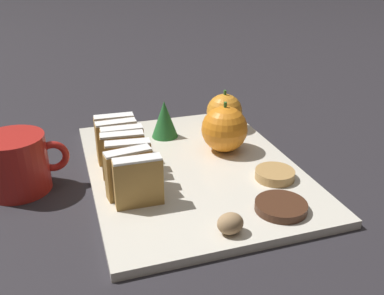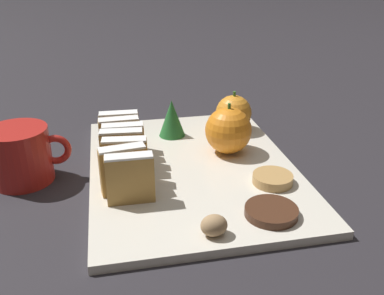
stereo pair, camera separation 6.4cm
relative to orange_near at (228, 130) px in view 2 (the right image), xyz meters
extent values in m
plane|color=#28262B|center=(-0.07, -0.04, -0.05)|extent=(6.00, 6.00, 0.00)
cube|color=silver|center=(-0.07, -0.04, -0.04)|extent=(0.30, 0.40, 0.01)
cube|color=#B28442|center=(-0.16, -0.12, -0.01)|extent=(0.06, 0.02, 0.06)
cube|color=white|center=(-0.16, -0.12, 0.03)|extent=(0.06, 0.02, 0.00)
cube|color=#B28442|center=(-0.17, -0.09, -0.01)|extent=(0.06, 0.03, 0.06)
cube|color=white|center=(-0.17, -0.09, 0.03)|extent=(0.06, 0.03, 0.00)
cube|color=#B28442|center=(-0.17, -0.07, -0.01)|extent=(0.06, 0.03, 0.06)
cube|color=white|center=(-0.17, -0.07, 0.03)|extent=(0.06, 0.03, 0.00)
cube|color=#B28442|center=(-0.17, -0.04, -0.01)|extent=(0.06, 0.02, 0.06)
cube|color=white|center=(-0.17, -0.04, 0.03)|extent=(0.06, 0.02, 0.00)
cube|color=#B28442|center=(-0.17, -0.01, -0.01)|extent=(0.06, 0.02, 0.06)
cube|color=white|center=(-0.17, -0.01, 0.03)|extent=(0.06, 0.02, 0.00)
cube|color=#B28442|center=(-0.17, 0.01, -0.01)|extent=(0.06, 0.02, 0.06)
cube|color=white|center=(-0.17, 0.01, 0.03)|extent=(0.06, 0.02, 0.00)
cube|color=#B28442|center=(-0.17, 0.04, -0.01)|extent=(0.06, 0.02, 0.06)
cube|color=white|center=(-0.17, 0.04, 0.03)|extent=(0.06, 0.02, 0.00)
sphere|color=orange|center=(0.00, 0.00, 0.00)|extent=(0.07, 0.07, 0.07)
cylinder|color=#38702D|center=(0.00, 0.00, 0.04)|extent=(0.01, 0.01, 0.01)
sphere|color=orange|center=(0.03, 0.09, -0.01)|extent=(0.06, 0.06, 0.06)
cylinder|color=#38702D|center=(0.03, 0.09, 0.03)|extent=(0.01, 0.00, 0.01)
ellipsoid|color=tan|center=(-0.08, -0.21, -0.02)|extent=(0.03, 0.03, 0.03)
cylinder|color=#472819|center=(0.00, -0.19, -0.03)|extent=(0.07, 0.07, 0.01)
cylinder|color=tan|center=(0.03, -0.11, -0.03)|extent=(0.06, 0.06, 0.01)
cone|color=#23662D|center=(-0.08, 0.08, 0.00)|extent=(0.05, 0.05, 0.06)
cylinder|color=red|center=(-0.31, -0.01, -0.01)|extent=(0.09, 0.09, 0.08)
torus|color=red|center=(-0.26, -0.01, 0.00)|extent=(0.05, 0.01, 0.05)
camera|label=1|loc=(-0.24, -0.58, 0.26)|focal=40.00mm
camera|label=2|loc=(-0.18, -0.60, 0.26)|focal=40.00mm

